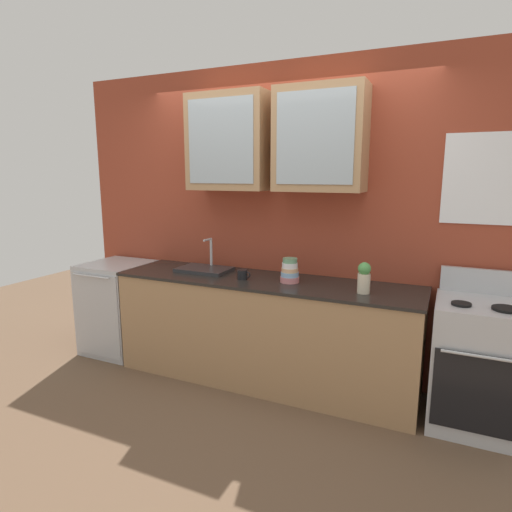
# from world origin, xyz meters

# --- Properties ---
(ground_plane) EXTENTS (10.00, 10.00, 0.00)m
(ground_plane) POSITION_xyz_m (0.00, 0.00, 0.00)
(ground_plane) COLOR brown
(back_wall_unit) EXTENTS (4.07, 0.42, 2.67)m
(back_wall_unit) POSITION_xyz_m (0.01, 0.32, 1.50)
(back_wall_unit) COLOR #993D28
(back_wall_unit) RESTS_ON ground_plane
(counter) EXTENTS (2.55, 0.66, 0.89)m
(counter) POSITION_xyz_m (0.00, 0.00, 0.45)
(counter) COLOR #A87F56
(counter) RESTS_ON ground_plane
(stove_range) EXTENTS (0.57, 0.64, 1.07)m
(stove_range) POSITION_xyz_m (1.61, -0.00, 0.45)
(stove_range) COLOR silver
(stove_range) RESTS_ON ground_plane
(sink_faucet) EXTENTS (0.47, 0.31, 0.29)m
(sink_faucet) POSITION_xyz_m (-0.61, 0.06, 0.91)
(sink_faucet) COLOR #2D2D30
(sink_faucet) RESTS_ON counter
(bowl_stack) EXTENTS (0.15, 0.15, 0.20)m
(bowl_stack) POSITION_xyz_m (0.23, 0.00, 0.98)
(bowl_stack) COLOR #D87F84
(bowl_stack) RESTS_ON counter
(vase) EXTENTS (0.09, 0.09, 0.23)m
(vase) POSITION_xyz_m (0.83, -0.08, 1.01)
(vase) COLOR beige
(vase) RESTS_ON counter
(cup_near_sink) EXTENTS (0.12, 0.08, 0.08)m
(cup_near_sink) POSITION_xyz_m (-0.16, -0.07, 0.93)
(cup_near_sink) COLOR black
(cup_near_sink) RESTS_ON counter
(dishwasher) EXTENTS (0.57, 0.64, 0.89)m
(dishwasher) POSITION_xyz_m (-1.58, -0.00, 0.45)
(dishwasher) COLOR silver
(dishwasher) RESTS_ON ground_plane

